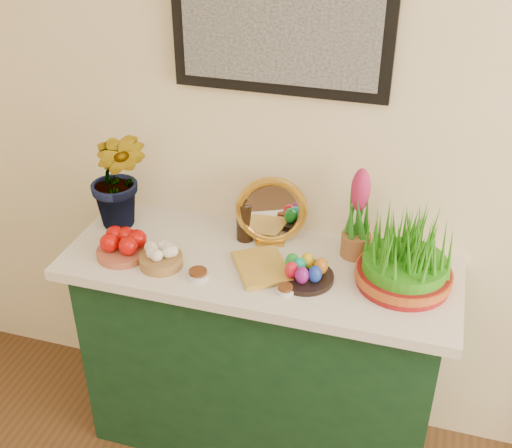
{
  "coord_description": "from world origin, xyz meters",
  "views": [
    {
      "loc": [
        0.2,
        0.21,
        2.18
      ],
      "look_at": [
        -0.32,
        1.95,
        1.07
      ],
      "focal_mm": 45.0,
      "sensor_mm": 36.0,
      "label": 1
    }
  ],
  "objects_px": {
    "hyacinth_green": "(117,162)",
    "wheatgrass_sabzeh": "(406,255)",
    "mirror": "(271,212)",
    "book": "(238,270)",
    "sideboard": "(260,358)"
  },
  "relations": [
    {
      "from": "mirror",
      "to": "hyacinth_green",
      "type": "bearing_deg",
      "value": -175.17
    },
    {
      "from": "hyacinth_green",
      "to": "mirror",
      "type": "distance_m",
      "value": 0.59
    },
    {
      "from": "mirror",
      "to": "book",
      "type": "height_order",
      "value": "mirror"
    },
    {
      "from": "mirror",
      "to": "sideboard",
      "type": "bearing_deg",
      "value": -91.65
    },
    {
      "from": "book",
      "to": "wheatgrass_sabzeh",
      "type": "relative_size",
      "value": 0.68
    },
    {
      "from": "sideboard",
      "to": "mirror",
      "type": "bearing_deg",
      "value": 88.35
    },
    {
      "from": "sideboard",
      "to": "wheatgrass_sabzeh",
      "type": "distance_m",
      "value": 0.76
    },
    {
      "from": "hyacinth_green",
      "to": "wheatgrass_sabzeh",
      "type": "relative_size",
      "value": 1.66
    },
    {
      "from": "hyacinth_green",
      "to": "mirror",
      "type": "height_order",
      "value": "hyacinth_green"
    },
    {
      "from": "sideboard",
      "to": "mirror",
      "type": "relative_size",
      "value": 4.87
    },
    {
      "from": "sideboard",
      "to": "mirror",
      "type": "xyz_separation_m",
      "value": [
        0.0,
        0.13,
        0.59
      ]
    },
    {
      "from": "hyacinth_green",
      "to": "book",
      "type": "bearing_deg",
      "value": -24.5
    },
    {
      "from": "wheatgrass_sabzeh",
      "to": "book",
      "type": "bearing_deg",
      "value": -169.16
    },
    {
      "from": "hyacinth_green",
      "to": "wheatgrass_sabzeh",
      "type": "bearing_deg",
      "value": -9.43
    },
    {
      "from": "hyacinth_green",
      "to": "wheatgrass_sabzeh",
      "type": "xyz_separation_m",
      "value": [
        1.07,
        -0.08,
        -0.15
      ]
    }
  ]
}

